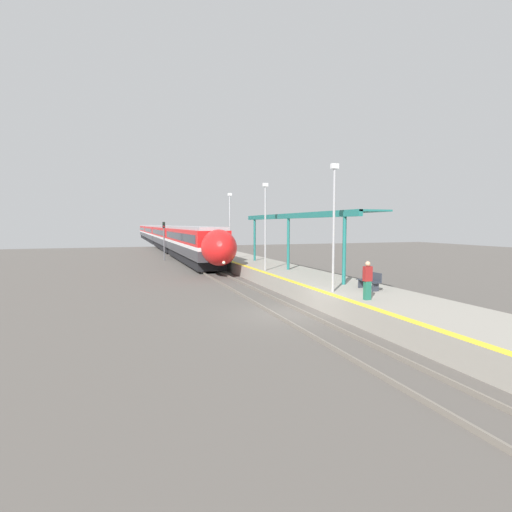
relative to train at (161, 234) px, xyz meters
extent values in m
plane|color=#56514C|center=(0.00, -60.12, -2.27)|extent=(120.00, 120.00, 0.00)
cube|color=slate|center=(-0.72, -60.12, -2.19)|extent=(0.08, 90.00, 0.15)
cube|color=slate|center=(0.72, -60.12, -2.19)|extent=(0.08, 90.00, 0.15)
cube|color=black|center=(0.00, -33.71, -1.63)|extent=(2.50, 20.95, 0.84)
cube|color=#38383D|center=(0.00, -33.71, -0.75)|extent=(2.84, 22.77, 0.91)
cube|color=white|center=(0.00, -33.71, -0.14)|extent=(2.86, 22.77, 0.31)
cube|color=red|center=(0.00, -33.71, 0.70)|extent=(2.84, 22.77, 1.38)
cube|color=black|center=(0.00, -33.71, 0.63)|extent=(2.87, 20.95, 0.76)
cube|color=#9E9EA3|center=(0.00, -33.71, 1.54)|extent=(2.56, 22.77, 0.30)
cylinder|color=black|center=(-0.72, -41.86, -1.81)|extent=(0.12, 0.91, 0.91)
cylinder|color=black|center=(0.72, -41.86, -1.81)|extent=(0.12, 0.91, 0.91)
cylinder|color=black|center=(-0.72, -39.66, -1.81)|extent=(0.12, 0.91, 0.91)
cylinder|color=black|center=(0.72, -39.66, -1.81)|extent=(0.12, 0.91, 0.91)
cylinder|color=black|center=(-0.72, -27.75, -1.81)|extent=(0.12, 0.91, 0.91)
cylinder|color=black|center=(0.72, -27.75, -1.81)|extent=(0.12, 0.91, 0.91)
cylinder|color=black|center=(-0.72, -25.55, -1.81)|extent=(0.12, 0.91, 0.91)
cylinder|color=black|center=(0.72, -25.55, -1.81)|extent=(0.12, 0.91, 0.91)
ellipsoid|color=red|center=(0.00, -46.46, 0.09)|extent=(2.73, 4.12, 2.85)
ellipsoid|color=black|center=(0.00, -46.98, 0.56)|extent=(1.99, 2.40, 1.45)
sphere|color=#F9F4CC|center=(0.00, -48.01, -0.95)|extent=(0.24, 0.24, 0.24)
cube|color=black|center=(0.00, -10.14, -1.63)|extent=(2.50, 20.95, 0.84)
cube|color=#38383D|center=(0.00, -10.14, -0.75)|extent=(2.84, 22.77, 0.91)
cube|color=white|center=(0.00, -10.14, -0.14)|extent=(2.86, 22.77, 0.31)
cube|color=red|center=(0.00, -10.14, 0.70)|extent=(2.84, 22.77, 1.38)
cube|color=black|center=(0.00, -10.14, 0.63)|extent=(2.87, 20.95, 0.76)
cube|color=#9E9EA3|center=(0.00, -10.14, 1.54)|extent=(2.56, 22.77, 0.30)
cylinder|color=black|center=(-0.72, -18.30, -1.81)|extent=(0.12, 0.91, 0.91)
cylinder|color=black|center=(0.72, -18.30, -1.81)|extent=(0.12, 0.91, 0.91)
cylinder|color=black|center=(-0.72, -16.10, -1.81)|extent=(0.12, 0.91, 0.91)
cylinder|color=black|center=(0.72, -16.10, -1.81)|extent=(0.12, 0.91, 0.91)
cylinder|color=black|center=(-0.72, -4.18, -1.81)|extent=(0.12, 0.91, 0.91)
cylinder|color=black|center=(0.72, -4.18, -1.81)|extent=(0.12, 0.91, 0.91)
cylinder|color=black|center=(-0.72, -1.98, -1.81)|extent=(0.12, 0.91, 0.91)
cylinder|color=black|center=(0.72, -1.98, -1.81)|extent=(0.12, 0.91, 0.91)
cube|color=black|center=(0.00, 13.43, -1.63)|extent=(2.50, 20.95, 0.84)
cube|color=#38383D|center=(0.00, 13.43, -0.75)|extent=(2.84, 22.77, 0.91)
cube|color=white|center=(0.00, 13.43, -0.14)|extent=(2.86, 22.77, 0.31)
cube|color=red|center=(0.00, 13.43, 0.70)|extent=(2.84, 22.77, 1.38)
cube|color=black|center=(0.00, 13.43, 0.63)|extent=(2.87, 20.95, 0.76)
cube|color=#9E9EA3|center=(0.00, 13.43, 1.54)|extent=(2.56, 22.77, 0.30)
cylinder|color=black|center=(-0.72, 5.27, -1.81)|extent=(0.12, 0.91, 0.91)
cylinder|color=black|center=(0.72, 5.27, -1.81)|extent=(0.12, 0.91, 0.91)
cylinder|color=black|center=(-0.72, 7.47, -1.81)|extent=(0.12, 0.91, 0.91)
cylinder|color=black|center=(0.72, 7.47, -1.81)|extent=(0.12, 0.91, 0.91)
cylinder|color=black|center=(-0.72, 19.39, -1.81)|extent=(0.12, 0.91, 0.91)
cylinder|color=black|center=(0.72, 19.39, -1.81)|extent=(0.12, 0.91, 0.91)
cylinder|color=black|center=(-0.72, 21.59, -1.81)|extent=(0.12, 0.91, 0.91)
cylinder|color=black|center=(0.72, 21.59, -1.81)|extent=(0.12, 0.91, 0.91)
cube|color=black|center=(0.00, 37.00, -1.63)|extent=(2.50, 20.95, 0.84)
cube|color=#38383D|center=(0.00, 37.00, -0.75)|extent=(2.84, 22.77, 0.91)
cube|color=white|center=(0.00, 37.00, -0.14)|extent=(2.86, 22.77, 0.31)
cube|color=red|center=(0.00, 37.00, 0.70)|extent=(2.84, 22.77, 1.38)
cube|color=black|center=(0.00, 37.00, 0.63)|extent=(2.87, 20.95, 0.76)
cube|color=#9E9EA3|center=(0.00, 37.00, 1.54)|extent=(2.56, 22.77, 0.30)
cylinder|color=black|center=(-0.72, 28.84, -1.81)|extent=(0.12, 0.91, 0.91)
cylinder|color=black|center=(0.72, 28.84, -1.81)|extent=(0.12, 0.91, 0.91)
cylinder|color=black|center=(-0.72, 31.04, -1.81)|extent=(0.12, 0.91, 0.91)
cylinder|color=black|center=(0.72, 31.04, -1.81)|extent=(0.12, 0.91, 0.91)
cylinder|color=black|center=(-0.72, 42.96, -1.81)|extent=(0.12, 0.91, 0.91)
cylinder|color=black|center=(0.72, 42.96, -1.81)|extent=(0.12, 0.91, 0.91)
cylinder|color=black|center=(-0.72, 45.16, -1.81)|extent=(0.12, 0.91, 0.91)
cylinder|color=black|center=(0.72, 45.16, -1.81)|extent=(0.12, 0.91, 0.91)
cube|color=gray|center=(3.89, -60.12, -1.80)|extent=(4.37, 64.00, 0.93)
cube|color=yellow|center=(1.90, -60.12, -1.34)|extent=(0.40, 64.00, 0.01)
cube|color=#2D333D|center=(4.36, -60.70, -1.13)|extent=(0.36, 0.06, 0.42)
cube|color=#2D333D|center=(4.36, -59.51, -1.13)|extent=(0.36, 0.06, 0.42)
cube|color=#2D333D|center=(4.36, -60.10, -0.91)|extent=(0.44, 1.59, 0.03)
cube|color=#2D333D|center=(4.56, -60.10, -0.67)|extent=(0.04, 1.59, 0.44)
cube|color=#1E604C|center=(2.72, -62.40, -0.93)|extent=(0.28, 0.20, 0.81)
cube|color=maroon|center=(2.72, -62.40, -0.20)|extent=(0.36, 0.22, 0.64)
sphere|color=tan|center=(2.72, -62.40, 0.23)|extent=(0.22, 0.22, 0.22)
cylinder|color=#59595E|center=(-2.49, -29.86, -0.39)|extent=(0.14, 0.14, 3.75)
cube|color=black|center=(-2.49, -29.86, 1.84)|extent=(0.28, 0.20, 0.70)
sphere|color=black|center=(-2.49, -29.97, 2.01)|extent=(0.14, 0.14, 0.14)
sphere|color=red|center=(-2.49, -29.97, 1.67)|extent=(0.14, 0.14, 0.14)
cylinder|color=#9E9EA3|center=(2.33, -60.14, 1.60)|extent=(0.12, 0.12, 5.88)
cube|color=silver|center=(2.33, -60.14, 4.66)|extent=(0.36, 0.20, 0.24)
cylinder|color=#9E9EA3|center=(2.33, -50.69, 1.60)|extent=(0.12, 0.12, 5.88)
cube|color=silver|center=(2.33, -50.69, 4.66)|extent=(0.36, 0.20, 0.24)
cylinder|color=#9E9EA3|center=(2.33, -41.24, 1.60)|extent=(0.12, 0.12, 5.88)
cube|color=silver|center=(2.33, -41.24, 4.66)|extent=(0.36, 0.20, 0.24)
cylinder|color=#1E6B66|center=(4.10, -58.21, 0.53)|extent=(0.20, 0.20, 3.75)
cylinder|color=#1E6B66|center=(4.10, -50.67, 0.53)|extent=(0.20, 0.20, 3.75)
cylinder|color=#1E6B66|center=(4.10, -43.13, 0.53)|extent=(0.20, 0.20, 3.75)
cube|color=#1E6B66|center=(4.10, -50.67, 2.51)|extent=(0.24, 18.08, 0.36)
cube|color=#1E6B66|center=(5.00, -50.67, 2.63)|extent=(2.00, 18.08, 0.10)
camera|label=1|loc=(-7.38, -76.98, 1.93)|focal=28.00mm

